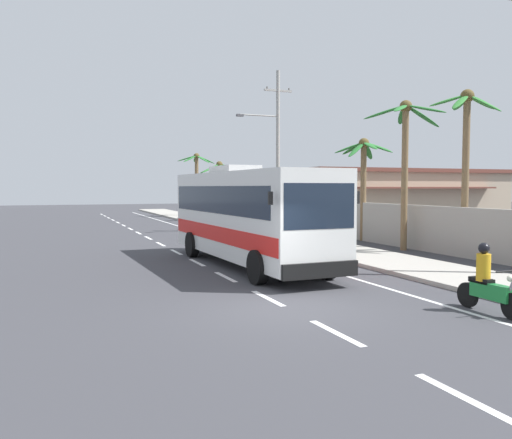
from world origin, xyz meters
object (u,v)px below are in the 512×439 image
object	(u,v)px
motorcycle_trailing	(487,285)
palm_farthest	(364,166)
coach_bus_foreground	(247,213)
palm_fourth	(466,140)
palm_nearest	(219,178)
motorcycle_beside_bus	(248,230)
utility_pole_mid	(276,147)
palm_second	(197,174)
palm_third	(406,144)
roadside_building	(391,200)
pedestrian_near_kerb	(259,221)

from	to	relation	value
motorcycle_trailing	palm_farthest	size ratio (longest dim) A/B	0.35
coach_bus_foreground	palm_fourth	xyz separation A→B (m)	(9.42, -0.81, 2.91)
motorcycle_trailing	palm_nearest	xyz separation A→B (m)	(4.30, 34.16, 2.99)
motorcycle_beside_bus	palm_fourth	size ratio (longest dim) A/B	0.28
utility_pole_mid	palm_fourth	xyz separation A→B (m)	(2.60, -13.71, -0.58)
utility_pole_mid	palm_second	xyz separation A→B (m)	(-0.15, 18.97, -1.25)
coach_bus_foreground	motorcycle_beside_bus	world-z (taller)	coach_bus_foreground
palm_nearest	utility_pole_mid	bearing A→B (deg)	-90.19
palm_fourth	palm_farthest	xyz separation A→B (m)	(-0.38, 7.06, -0.84)
palm_third	palm_fourth	size ratio (longest dim) A/B	0.98
coach_bus_foreground	palm_farthest	world-z (taller)	palm_farthest
coach_bus_foreground	roadside_building	bearing A→B (deg)	38.57
motorcycle_trailing	palm_nearest	bearing A→B (deg)	82.83
motorcycle_trailing	palm_third	xyz separation A→B (m)	(5.81, 10.75, 4.19)
motorcycle_trailing	palm_farthest	distance (m)	16.85
palm_second	roadside_building	size ratio (longest dim) A/B	0.41
motorcycle_trailing	roadside_building	xyz separation A→B (m)	(12.32, 20.81, 1.39)
palm_second	roadside_building	world-z (taller)	palm_second
palm_farthest	roadside_building	bearing A→B (deg)	43.95
coach_bus_foreground	motorcycle_beside_bus	distance (m)	8.50
coach_bus_foreground	palm_third	distance (m)	9.05
pedestrian_near_kerb	roadside_building	world-z (taller)	roadside_building
motorcycle_trailing	utility_pole_mid	world-z (taller)	utility_pole_mid
utility_pole_mid	roadside_building	xyz separation A→B (m)	(8.06, -1.03, -3.39)
motorcycle_trailing	palm_fourth	size ratio (longest dim) A/B	0.28
motorcycle_beside_bus	palm_second	size ratio (longest dim) A/B	0.32
pedestrian_near_kerb	utility_pole_mid	xyz separation A→B (m)	(2.38, 2.90, 4.48)
pedestrian_near_kerb	palm_farthest	world-z (taller)	palm_farthest
palm_second	utility_pole_mid	bearing A→B (deg)	-89.56
palm_second	palm_third	world-z (taller)	palm_third
motorcycle_beside_bus	palm_nearest	distance (m)	18.04
coach_bus_foreground	palm_farthest	size ratio (longest dim) A/B	1.93
roadside_building	palm_farthest	bearing A→B (deg)	-136.05
pedestrian_near_kerb	palm_nearest	distance (m)	15.64
motorcycle_trailing	utility_pole_mid	size ratio (longest dim) A/B	0.19
palm_second	palm_third	size ratio (longest dim) A/B	0.91
palm_nearest	palm_second	world-z (taller)	palm_second
coach_bus_foreground	roadside_building	world-z (taller)	roadside_building
motorcycle_beside_bus	utility_pole_mid	xyz separation A→B (m)	(3.86, 5.03, 4.79)
pedestrian_near_kerb	palm_second	size ratio (longest dim) A/B	0.25
palm_second	palm_fourth	size ratio (longest dim) A/B	0.89
palm_fourth	coach_bus_foreground	bearing A→B (deg)	175.07
pedestrian_near_kerb	motorcycle_beside_bus	bearing A→B (deg)	-18.60
palm_third	coach_bus_foreground	bearing A→B (deg)	-167.83
palm_third	palm_farthest	bearing A→B (deg)	81.35
palm_third	palm_farthest	world-z (taller)	palm_third
palm_nearest	palm_second	xyz separation A→B (m)	(-0.19, 6.65, 0.53)
palm_nearest	palm_farthest	distance (m)	19.10
coach_bus_foreground	roadside_building	size ratio (longest dim) A/B	0.71
motorcycle_beside_bus	palm_farthest	world-z (taller)	palm_farthest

